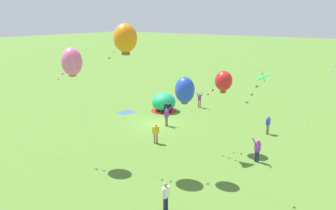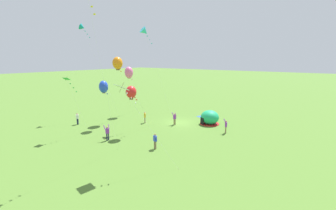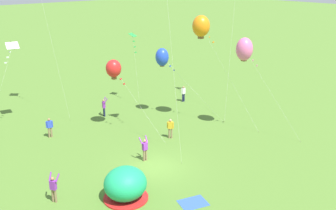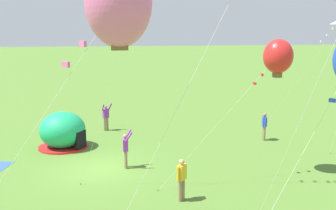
% 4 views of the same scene
% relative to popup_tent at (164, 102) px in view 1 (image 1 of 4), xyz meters
% --- Properties ---
extents(ground_plane, '(300.00, 300.00, 0.00)m').
position_rel_popup_tent_xyz_m(ground_plane, '(4.01, 2.07, -1.00)').
color(ground_plane, '#517A2D').
extents(popup_tent, '(2.81, 2.81, 2.10)m').
position_rel_popup_tent_xyz_m(popup_tent, '(0.00, 0.00, 0.00)').
color(popup_tent, '#1EAD6B').
rests_on(popup_tent, ground).
extents(picnic_blanket, '(2.00, 1.73, 0.01)m').
position_rel_popup_tent_xyz_m(picnic_blanket, '(2.84, -3.10, -0.99)').
color(picnic_blanket, '#3359A5').
rests_on(picnic_blanket, ground).
extents(person_near_tent, '(0.65, 0.72, 1.89)m').
position_rel_popup_tent_xyz_m(person_near_tent, '(-3.56, 2.51, 0.00)').
color(person_near_tent, '#8C7251').
rests_on(person_near_tent, ground).
extents(person_far_back, '(0.58, 0.32, 1.72)m').
position_rel_popup_tent_xyz_m(person_far_back, '(0.52, 12.04, -0.03)').
color(person_far_back, '#8C7251').
rests_on(person_far_back, ground).
extents(person_flying_kite, '(0.68, 0.47, 1.89)m').
position_rel_popup_tent_xyz_m(person_flying_kite, '(4.04, 3.35, 0.00)').
color(person_flying_kite, '#8C7251').
rests_on(person_flying_kite, ground).
extents(person_center_field, '(0.44, 0.44, 1.72)m').
position_rel_popup_tent_xyz_m(person_center_field, '(8.19, 5.27, -0.03)').
color(person_center_field, '#8C7251').
rests_on(person_center_field, ground).
extents(person_strolling, '(0.58, 0.70, 1.89)m').
position_rel_popup_tent_xyz_m(person_strolling, '(6.74, 13.46, 0.00)').
color(person_strolling, '#1E2347').
rests_on(person_strolling, ground).
extents(person_with_toddler, '(0.59, 0.25, 1.72)m').
position_rel_popup_tent_xyz_m(person_with_toddler, '(15.69, 11.83, -0.03)').
color(person_with_toddler, '#1E2347').
rests_on(person_with_toddler, ground).
extents(kite_pink, '(2.58, 5.74, 8.24)m').
position_rel_popup_tent_xyz_m(kite_pink, '(14.08, 2.66, 6.27)').
color(kite_pink, silver).
rests_on(kite_pink, ground).
extents(kite_red, '(1.86, 6.35, 6.30)m').
position_rel_popup_tent_xyz_m(kite_red, '(5.93, 10.14, 4.52)').
color(kite_red, silver).
rests_on(kite_red, ground).
extents(kite_green, '(1.24, 2.47, 7.50)m').
position_rel_popup_tent_xyz_m(kite_green, '(11.55, 15.03, 5.83)').
color(kite_green, silver).
rests_on(kite_green, ground).
extents(kite_blue, '(3.75, 5.89, 6.62)m').
position_rel_popup_tent_xyz_m(kite_blue, '(11.33, 10.13, 4.77)').
color(kite_blue, silver).
rests_on(kite_blue, ground).
extents(kite_orange, '(3.16, 5.92, 9.87)m').
position_rel_popup_tent_xyz_m(kite_orange, '(12.60, 6.34, 7.93)').
color(kite_orange, silver).
rests_on(kite_orange, ground).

